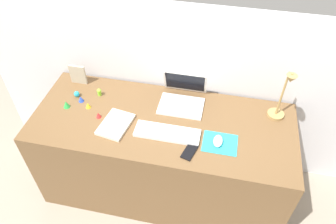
{
  "coord_description": "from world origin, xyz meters",
  "views": [
    {
      "loc": [
        0.34,
        -1.4,
        2.24
      ],
      "look_at": [
        0.04,
        0.0,
        0.83
      ],
      "focal_mm": 34.11,
      "sensor_mm": 36.0,
      "label": 1
    }
  ],
  "objects_px": {
    "laptop": "(183,95)",
    "toy_figurine_blue": "(81,99)",
    "cell_phone": "(190,151)",
    "notebook_pad": "(116,124)",
    "mouse": "(218,141)",
    "desk_lamp": "(283,97)",
    "toy_figurine_cyan": "(77,94)",
    "toy_figurine_red": "(98,115)",
    "picture_frame": "(78,75)",
    "toy_figurine_green": "(66,104)",
    "keyboard": "(167,133)",
    "toy_figurine_lime": "(99,92)",
    "toy_figurine_yellow": "(88,105)"
  },
  "relations": [
    {
      "from": "laptop",
      "to": "toy_figurine_blue",
      "type": "height_order",
      "value": "laptop"
    },
    {
      "from": "cell_phone",
      "to": "notebook_pad",
      "type": "distance_m",
      "value": 0.51
    },
    {
      "from": "mouse",
      "to": "desk_lamp",
      "type": "height_order",
      "value": "desk_lamp"
    },
    {
      "from": "laptop",
      "to": "toy_figurine_cyan",
      "type": "relative_size",
      "value": 7.1
    },
    {
      "from": "toy_figurine_cyan",
      "to": "toy_figurine_red",
      "type": "relative_size",
      "value": 1.08
    },
    {
      "from": "picture_frame",
      "to": "toy_figurine_green",
      "type": "height_order",
      "value": "picture_frame"
    },
    {
      "from": "keyboard",
      "to": "desk_lamp",
      "type": "bearing_deg",
      "value": 22.8
    },
    {
      "from": "toy_figurine_red",
      "to": "laptop",
      "type": "bearing_deg",
      "value": 27.95
    },
    {
      "from": "picture_frame",
      "to": "mouse",
      "type": "bearing_deg",
      "value": -19.28
    },
    {
      "from": "laptop",
      "to": "toy_figurine_lime",
      "type": "height_order",
      "value": "laptop"
    },
    {
      "from": "toy_figurine_cyan",
      "to": "toy_figurine_yellow",
      "type": "bearing_deg",
      "value": -36.68
    },
    {
      "from": "notebook_pad",
      "to": "laptop",
      "type": "bearing_deg",
      "value": 49.63
    },
    {
      "from": "toy_figurine_green",
      "to": "toy_figurine_blue",
      "type": "height_order",
      "value": "toy_figurine_green"
    },
    {
      "from": "mouse",
      "to": "toy_figurine_yellow",
      "type": "bearing_deg",
      "value": 171.51
    },
    {
      "from": "toy_figurine_cyan",
      "to": "toy_figurine_blue",
      "type": "xyz_separation_m",
      "value": [
        0.05,
        -0.04,
        0.0
      ]
    },
    {
      "from": "cell_phone",
      "to": "toy_figurine_yellow",
      "type": "height_order",
      "value": "toy_figurine_yellow"
    },
    {
      "from": "laptop",
      "to": "keyboard",
      "type": "distance_m",
      "value": 0.33
    },
    {
      "from": "keyboard",
      "to": "desk_lamp",
      "type": "height_order",
      "value": "desk_lamp"
    },
    {
      "from": "laptop",
      "to": "desk_lamp",
      "type": "relative_size",
      "value": 0.74
    },
    {
      "from": "keyboard",
      "to": "notebook_pad",
      "type": "bearing_deg",
      "value": 179.54
    },
    {
      "from": "desk_lamp",
      "to": "toy_figurine_yellow",
      "type": "xyz_separation_m",
      "value": [
        -1.24,
        -0.16,
        -0.17
      ]
    },
    {
      "from": "desk_lamp",
      "to": "toy_figurine_blue",
      "type": "bearing_deg",
      "value": -175.33
    },
    {
      "from": "picture_frame",
      "to": "toy_figurine_lime",
      "type": "height_order",
      "value": "picture_frame"
    },
    {
      "from": "keyboard",
      "to": "desk_lamp",
      "type": "distance_m",
      "value": 0.75
    },
    {
      "from": "laptop",
      "to": "keyboard",
      "type": "xyz_separation_m",
      "value": [
        -0.04,
        -0.32,
        -0.04
      ]
    },
    {
      "from": "cell_phone",
      "to": "desk_lamp",
      "type": "distance_m",
      "value": 0.67
    },
    {
      "from": "toy_figurine_cyan",
      "to": "toy_figurine_red",
      "type": "distance_m",
      "value": 0.28
    },
    {
      "from": "notebook_pad",
      "to": "toy_figurine_cyan",
      "type": "bearing_deg",
      "value": 158.69
    },
    {
      "from": "cell_phone",
      "to": "toy_figurine_red",
      "type": "relative_size",
      "value": 3.28
    },
    {
      "from": "toy_figurine_lime",
      "to": "toy_figurine_red",
      "type": "height_order",
      "value": "toy_figurine_lime"
    },
    {
      "from": "mouse",
      "to": "toy_figurine_red",
      "type": "height_order",
      "value": "toy_figurine_red"
    },
    {
      "from": "picture_frame",
      "to": "toy_figurine_lime",
      "type": "bearing_deg",
      "value": -27.32
    },
    {
      "from": "toy_figurine_yellow",
      "to": "toy_figurine_blue",
      "type": "distance_m",
      "value": 0.09
    },
    {
      "from": "toy_figurine_blue",
      "to": "notebook_pad",
      "type": "bearing_deg",
      "value": -28.94
    },
    {
      "from": "toy_figurine_lime",
      "to": "picture_frame",
      "type": "bearing_deg",
      "value": 152.68
    },
    {
      "from": "notebook_pad",
      "to": "desk_lamp",
      "type": "bearing_deg",
      "value": 24.82
    },
    {
      "from": "toy_figurine_cyan",
      "to": "toy_figurine_lime",
      "type": "distance_m",
      "value": 0.16
    },
    {
      "from": "cell_phone",
      "to": "toy_figurine_cyan",
      "type": "relative_size",
      "value": 3.03
    },
    {
      "from": "cell_phone",
      "to": "toy_figurine_yellow",
      "type": "distance_m",
      "value": 0.77
    },
    {
      "from": "picture_frame",
      "to": "toy_figurine_lime",
      "type": "relative_size",
      "value": 2.78
    },
    {
      "from": "toy_figurine_cyan",
      "to": "toy_figurine_green",
      "type": "distance_m",
      "value": 0.12
    },
    {
      "from": "keyboard",
      "to": "toy_figurine_blue",
      "type": "height_order",
      "value": "toy_figurine_blue"
    },
    {
      "from": "keyboard",
      "to": "notebook_pad",
      "type": "height_order",
      "value": "same"
    },
    {
      "from": "toy_figurine_green",
      "to": "toy_figurine_yellow",
      "type": "height_order",
      "value": "toy_figurine_green"
    },
    {
      "from": "toy_figurine_red",
      "to": "toy_figurine_green",
      "type": "bearing_deg",
      "value": 169.4
    },
    {
      "from": "mouse",
      "to": "picture_frame",
      "type": "distance_m",
      "value": 1.12
    },
    {
      "from": "mouse",
      "to": "desk_lamp",
      "type": "xyz_separation_m",
      "value": [
        0.35,
        0.29,
        0.17
      ]
    },
    {
      "from": "desk_lamp",
      "to": "notebook_pad",
      "type": "distance_m",
      "value": 1.06
    },
    {
      "from": "mouse",
      "to": "toy_figurine_cyan",
      "type": "distance_m",
      "value": 1.04
    },
    {
      "from": "cell_phone",
      "to": "toy_figurine_red",
      "type": "height_order",
      "value": "toy_figurine_red"
    }
  ]
}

